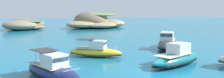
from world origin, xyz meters
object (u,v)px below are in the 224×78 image
object	(u,v)px
islet_small	(24,25)
islet_large	(94,22)
motorboat_yellow	(95,51)
motorboat_teal	(176,58)
dinghy_tender	(49,62)
motorboat_navy	(52,70)
motorboat_charcoal	(167,43)

from	to	relation	value
islet_small	islet_large	bearing A→B (deg)	-5.44
motorboat_yellow	motorboat_teal	xyz separation A→B (m)	(7.22, -8.54, 0.10)
islet_large	motorboat_teal	size ratio (longest dim) A/B	3.20
motorboat_yellow	motorboat_teal	world-z (taller)	motorboat_teal
islet_large	dinghy_tender	size ratio (longest dim) A/B	10.58
islet_large	motorboat_teal	world-z (taller)	islet_large
islet_large	motorboat_teal	distance (m)	63.01
islet_large	motorboat_teal	bearing A→B (deg)	-99.76
islet_large	motorboat_navy	xyz separation A→B (m)	(-25.05, -61.99, -1.44)
islet_large	dinghy_tender	world-z (taller)	islet_large
motorboat_yellow	motorboat_teal	size ratio (longest dim) A/B	0.82
islet_small	dinghy_tender	xyz separation A→B (m)	(0.88, -58.07, -1.44)
islet_large	motorboat_navy	size ratio (longest dim) A/B	3.42
motorboat_teal	motorboat_charcoal	world-z (taller)	motorboat_charcoal
islet_small	motorboat_charcoal	distance (m)	58.21
islet_small	motorboat_teal	xyz separation A→B (m)	(14.76, -64.50, -0.78)
islet_small	dinghy_tender	distance (m)	58.09
motorboat_yellow	dinghy_tender	distance (m)	7.01
motorboat_yellow	motorboat_charcoal	distance (m)	13.57
motorboat_charcoal	dinghy_tender	distance (m)	20.50
dinghy_tender	islet_small	bearing A→B (deg)	90.87
motorboat_yellow	motorboat_charcoal	bearing A→B (deg)	7.13
motorboat_teal	motorboat_yellow	bearing A→B (deg)	130.20
motorboat_navy	dinghy_tender	size ratio (longest dim) A/B	3.09
motorboat_teal	dinghy_tender	world-z (taller)	motorboat_teal
motorboat_yellow	motorboat_charcoal	size ratio (longest dim) A/B	0.81
islet_large	motorboat_yellow	distance (m)	56.47
motorboat_navy	dinghy_tender	distance (m)	6.39
dinghy_tender	motorboat_charcoal	bearing A→B (deg)	10.65
motorboat_charcoal	islet_large	bearing A→B (deg)	85.13
islet_large	motorboat_teal	xyz separation A→B (m)	(-10.67, -62.08, -1.39)
motorboat_navy	dinghy_tender	world-z (taller)	motorboat_navy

